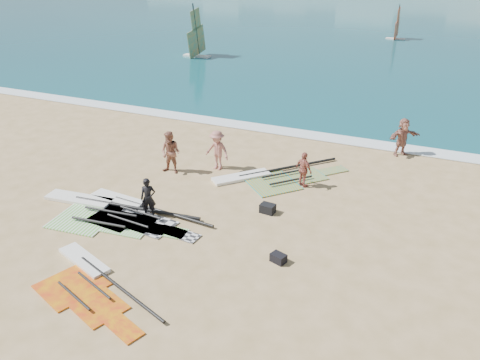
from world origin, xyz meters
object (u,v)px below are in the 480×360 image
at_px(rig_red, 89,281).
at_px(beachgoer_right, 403,137).
at_px(beachgoer_back, 304,170).
at_px(rig_green, 100,211).
at_px(person_wetsuit, 148,198).
at_px(rig_orange, 272,177).
at_px(beachgoer_left, 171,153).
at_px(rig_grey, 132,211).
at_px(gear_bag_far, 278,258).
at_px(gear_bag_near, 268,208).
at_px(beachgoer_mid, 217,150).

xyz_separation_m(rig_red, beachgoer_right, (7.10, 13.62, 0.85)).
bearing_deg(beachgoer_back, beachgoer_right, -92.03).
relative_size(rig_green, person_wetsuit, 4.30).
distance_m(rig_orange, beachgoer_left, 4.45).
relative_size(rig_grey, rig_green, 0.85).
relative_size(rig_grey, gear_bag_far, 11.91).
distance_m(gear_bag_far, beachgoer_right, 10.75).
distance_m(rig_grey, rig_red, 4.10).
bearing_deg(rig_green, beachgoer_back, 33.59).
relative_size(rig_green, gear_bag_near, 12.16).
height_order(beachgoer_left, beachgoer_back, beachgoer_left).
height_order(rig_orange, beachgoer_left, beachgoer_left).
xyz_separation_m(rig_grey, rig_red, (1.27, -3.90, -0.00)).
relative_size(gear_bag_near, gear_bag_far, 1.15).
height_order(gear_bag_near, beachgoer_left, beachgoer_left).
bearing_deg(gear_bag_far, person_wetsuit, 171.74).
distance_m(beachgoer_back, beachgoer_right, 6.05).
bearing_deg(gear_bag_near, rig_red, -119.19).
bearing_deg(rig_grey, beachgoer_left, 102.67).
height_order(gear_bag_far, person_wetsuit, person_wetsuit).
distance_m(rig_red, gear_bag_far, 5.66).
relative_size(rig_red, beachgoer_left, 2.60).
bearing_deg(beachgoer_mid, rig_orange, 11.15).
xyz_separation_m(rig_green, rig_orange, (4.77, 5.30, -0.00)).
relative_size(rig_grey, beachgoer_mid, 3.07).
distance_m(rig_orange, beachgoer_back, 1.62).
height_order(rig_green, beachgoer_back, beachgoer_back).
xyz_separation_m(rig_red, beachgoer_back, (3.86, 8.51, 0.70)).
distance_m(person_wetsuit, beachgoer_mid, 4.75).
distance_m(rig_red, beachgoer_right, 15.38).
distance_m(rig_orange, gear_bag_near, 2.97).
relative_size(gear_bag_far, beachgoer_left, 0.25).
xyz_separation_m(gear_bag_near, beachgoer_back, (0.56, 2.60, 0.58)).
bearing_deg(beachgoer_back, rig_red, 95.97).
bearing_deg(beachgoer_right, beachgoer_mid, 169.84).
bearing_deg(rig_red, gear_bag_far, 53.76).
bearing_deg(rig_red, beachgoer_left, 122.96).
bearing_deg(rig_grey, gear_bag_near, 28.68).
relative_size(rig_green, gear_bag_far, 13.93).
distance_m(beachgoer_left, beachgoer_back, 5.71).
height_order(rig_grey, gear_bag_near, gear_bag_near).
height_order(rig_grey, rig_red, rig_grey).
bearing_deg(rig_red, gear_bag_near, 80.56).
bearing_deg(beachgoer_mid, rig_grey, -94.54).
relative_size(rig_orange, beachgoer_back, 3.43).
bearing_deg(rig_orange, rig_grey, -174.70).
height_order(rig_grey, gear_bag_far, gear_bag_far).
xyz_separation_m(person_wetsuit, beachgoer_back, (4.37, 4.59, 0.00)).
xyz_separation_m(beachgoer_back, beachgoer_right, (3.24, 5.11, 0.15)).
bearing_deg(gear_bag_far, beachgoer_right, 77.05).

